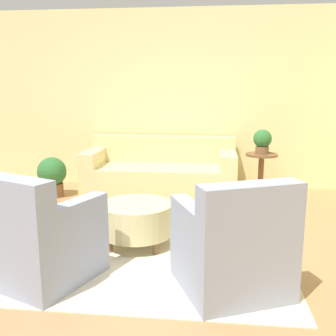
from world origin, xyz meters
TOP-DOWN VIEW (x-y plane):
  - ground_plane at (0.00, 0.00)m, footprint 16.00×16.00m
  - wall_back at (0.00, 2.83)m, footprint 9.55×0.12m
  - rug at (0.00, 0.00)m, footprint 2.70×2.17m
  - couch at (-0.17, 2.30)m, footprint 2.29×0.89m
  - armchair_left at (-0.80, -0.63)m, footprint 1.02×1.02m
  - armchair_right at (0.80, -0.63)m, footprint 1.02×1.02m
  - ottoman_table at (-0.14, 0.21)m, footprint 0.74×0.74m
  - side_table at (1.34, 2.16)m, footprint 0.46×0.46m
  - potted_plant_on_side_table at (1.34, 2.16)m, footprint 0.26×0.26m
  - potted_plant_floor at (-1.73, 1.89)m, footprint 0.43×0.43m

SIDE VIEW (x-z plane):
  - ground_plane at x=0.00m, z-range 0.00..0.00m
  - rug at x=0.00m, z-range 0.00..0.01m
  - ottoman_table at x=-0.14m, z-range 0.07..0.50m
  - couch at x=-0.17m, z-range -0.11..0.73m
  - potted_plant_floor at x=-1.73m, z-range 0.03..0.62m
  - armchair_left at x=-0.80m, z-range -0.10..0.83m
  - armchair_right at x=0.80m, z-range -0.10..0.83m
  - side_table at x=1.34m, z-range 0.11..0.76m
  - potted_plant_on_side_table at x=1.34m, z-range 0.67..1.02m
  - wall_back at x=0.00m, z-range 0.00..2.80m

